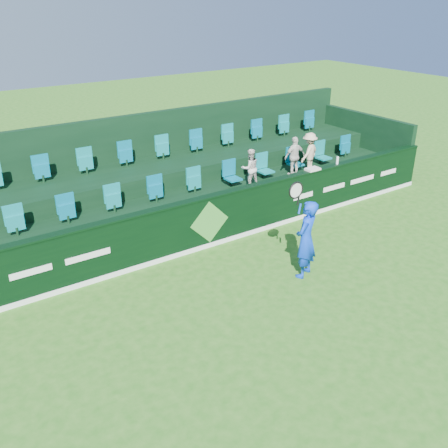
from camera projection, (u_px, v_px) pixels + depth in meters
ground at (318, 324)px, 9.67m from camera, size 60.00×60.00×0.00m
sponsor_hoarding at (207, 222)px, 12.38m from camera, size 16.00×0.25×1.35m
stand_tier_front at (185, 217)px, 13.32m from camera, size 16.00×2.00×0.80m
stand_tier_back at (152, 187)px, 14.64m from camera, size 16.00×1.80×1.30m
stand_rear at (144, 165)px, 14.74m from camera, size 16.00×4.10×2.60m
seat_row_front at (177, 188)px, 13.33m from camera, size 13.50×0.50×0.60m
seat_row_back at (146, 153)px, 14.47m from camera, size 13.50×0.50×0.60m
tennis_player at (306, 239)px, 10.97m from camera, size 1.09×0.67×2.41m
spectator_left at (250, 168)px, 14.03m from camera, size 0.60×0.51×1.11m
spectator_middle at (295, 156)px, 14.86m from camera, size 0.72×0.34×1.20m
spectator_right at (309, 153)px, 15.15m from camera, size 0.90×0.70×1.23m
towel at (313, 169)px, 13.86m from camera, size 0.40×0.26×0.06m
drinks_bottle at (337, 160)px, 14.32m from camera, size 0.07×0.07×0.22m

